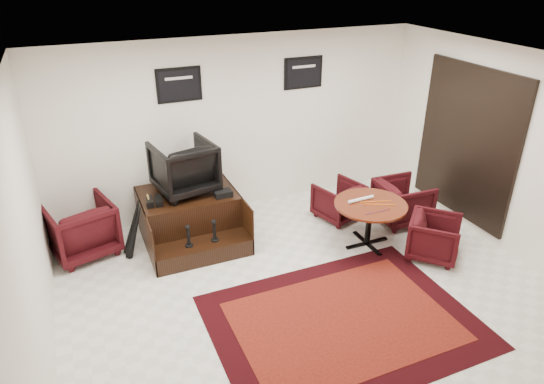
{
  "coord_description": "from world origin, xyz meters",
  "views": [
    {
      "loc": [
        -2.39,
        -4.43,
        3.85
      ],
      "look_at": [
        -0.11,
        0.9,
        0.99
      ],
      "focal_mm": 32.0,
      "sensor_mm": 36.0,
      "label": 1
    }
  ],
  "objects_px": {
    "shine_chair": "(184,165)",
    "table_chair_back": "(338,199)",
    "meeting_table": "(370,209)",
    "table_chair_window": "(403,200)",
    "shine_podium": "(190,218)",
    "armchair_side": "(81,226)",
    "table_chair_corner": "(434,235)"
  },
  "relations": [
    {
      "from": "shine_chair",
      "to": "meeting_table",
      "type": "bearing_deg",
      "value": 140.33
    },
    {
      "from": "meeting_table",
      "to": "table_chair_back",
      "type": "relative_size",
      "value": 1.55
    },
    {
      "from": "armchair_side",
      "to": "table_chair_corner",
      "type": "relative_size",
      "value": 1.28
    },
    {
      "from": "shine_chair",
      "to": "table_chair_back",
      "type": "bearing_deg",
      "value": 158.94
    },
    {
      "from": "shine_chair",
      "to": "armchair_side",
      "type": "distance_m",
      "value": 1.66
    },
    {
      "from": "table_chair_back",
      "to": "shine_podium",
      "type": "bearing_deg",
      "value": -23.78
    },
    {
      "from": "shine_podium",
      "to": "meeting_table",
      "type": "bearing_deg",
      "value": -27.25
    },
    {
      "from": "meeting_table",
      "to": "table_chair_back",
      "type": "height_order",
      "value": "meeting_table"
    },
    {
      "from": "shine_podium",
      "to": "table_chair_corner",
      "type": "xyz_separation_m",
      "value": [
        2.99,
        -1.83,
        0.01
      ]
    },
    {
      "from": "table_chair_window",
      "to": "table_chair_corner",
      "type": "height_order",
      "value": "table_chair_window"
    },
    {
      "from": "table_chair_window",
      "to": "shine_podium",
      "type": "bearing_deg",
      "value": 78.07
    },
    {
      "from": "shine_chair",
      "to": "table_chair_corner",
      "type": "bearing_deg",
      "value": 136.92
    },
    {
      "from": "shine_chair",
      "to": "table_chair_back",
      "type": "xyz_separation_m",
      "value": [
        2.33,
        -0.47,
        -0.8
      ]
    },
    {
      "from": "table_chair_back",
      "to": "table_chair_corner",
      "type": "bearing_deg",
      "value": 97.82
    },
    {
      "from": "meeting_table",
      "to": "table_chair_window",
      "type": "distance_m",
      "value": 0.98
    },
    {
      "from": "shine_chair",
      "to": "meeting_table",
      "type": "relative_size",
      "value": 0.81
    },
    {
      "from": "shine_chair",
      "to": "armchair_side",
      "type": "height_order",
      "value": "shine_chair"
    },
    {
      "from": "armchair_side",
      "to": "shine_podium",
      "type": "bearing_deg",
      "value": 157.36
    },
    {
      "from": "armchair_side",
      "to": "table_chair_back",
      "type": "distance_m",
      "value": 3.87
    },
    {
      "from": "table_chair_window",
      "to": "table_chair_back",
      "type": "bearing_deg",
      "value": 62.96
    },
    {
      "from": "shine_chair",
      "to": "table_chair_back",
      "type": "height_order",
      "value": "shine_chair"
    },
    {
      "from": "shine_podium",
      "to": "table_chair_back",
      "type": "xyz_separation_m",
      "value": [
        2.33,
        -0.32,
        0.0
      ]
    },
    {
      "from": "meeting_table",
      "to": "table_chair_window",
      "type": "relative_size",
      "value": 1.36
    },
    {
      "from": "table_chair_corner",
      "to": "table_chair_window",
      "type": "bearing_deg",
      "value": 33.45
    },
    {
      "from": "table_chair_corner",
      "to": "table_chair_back",
      "type": "bearing_deg",
      "value": 68.98
    },
    {
      "from": "shine_podium",
      "to": "meeting_table",
      "type": "distance_m",
      "value": 2.63
    },
    {
      "from": "shine_podium",
      "to": "table_chair_back",
      "type": "bearing_deg",
      "value": -7.93
    },
    {
      "from": "shine_podium",
      "to": "table_chair_window",
      "type": "relative_size",
      "value": 1.89
    },
    {
      "from": "meeting_table",
      "to": "table_chair_corner",
      "type": "bearing_deg",
      "value": -43.46
    },
    {
      "from": "shine_chair",
      "to": "armchair_side",
      "type": "bearing_deg",
      "value": -11.63
    },
    {
      "from": "meeting_table",
      "to": "table_chair_back",
      "type": "distance_m",
      "value": 0.91
    },
    {
      "from": "shine_podium",
      "to": "armchair_side",
      "type": "distance_m",
      "value": 1.52
    }
  ]
}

